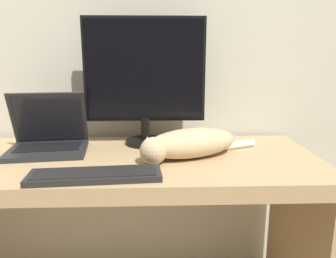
% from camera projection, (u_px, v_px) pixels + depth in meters
% --- Properties ---
extents(wall_back, '(6.40, 0.06, 2.60)m').
position_uv_depth(wall_back, '(117.00, 22.00, 1.53)').
color(wall_back, beige).
rests_on(wall_back, ground_plane).
extents(desk, '(1.64, 0.63, 0.76)m').
position_uv_depth(desk, '(112.00, 192.00, 1.32)').
color(desk, tan).
rests_on(desk, ground_plane).
extents(monitor, '(0.52, 0.18, 0.55)m').
position_uv_depth(monitor, '(145.00, 78.00, 1.41)').
color(monitor, black).
rests_on(monitor, desk).
extents(laptop, '(0.33, 0.28, 0.24)m').
position_uv_depth(laptop, '(48.00, 140.00, 1.35)').
color(laptop, '#232326').
rests_on(laptop, desk).
extents(external_keyboard, '(0.44, 0.16, 0.02)m').
position_uv_depth(external_keyboard, '(95.00, 175.00, 1.06)').
color(external_keyboard, black).
rests_on(external_keyboard, desk).
extents(cat, '(0.50, 0.30, 0.11)m').
position_uv_depth(cat, '(189.00, 143.00, 1.27)').
color(cat, '#D1B284').
rests_on(cat, desk).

